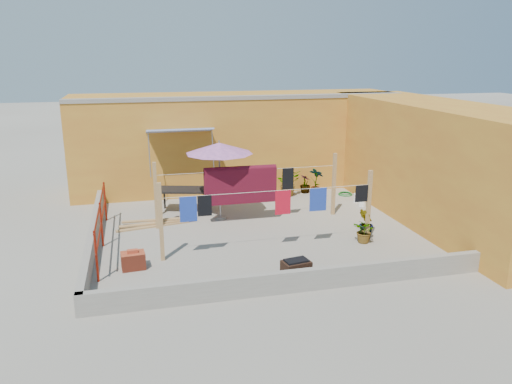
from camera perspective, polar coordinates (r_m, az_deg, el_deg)
ground at (r=13.18m, az=-0.05°, el=-4.41°), size 80.00×80.00×0.00m
wall_back at (r=17.32m, az=-2.16°, el=5.92°), size 11.00×3.27×3.21m
wall_right at (r=14.82m, az=19.91°, el=3.33°), size 2.40×9.00×3.20m
parapet_front at (r=9.92m, az=4.95°, el=-10.05°), size 8.30×0.16×0.44m
parapet_left at (r=12.82m, az=-18.12°, el=-4.75°), size 0.16×7.30×0.44m
red_railing at (r=12.46m, az=-17.31°, el=-2.84°), size 0.05×4.20×1.10m
clothesline_rig at (r=13.38m, az=-1.41°, el=0.46°), size 5.09×2.35×1.80m
patio_umbrella at (r=13.66m, az=-4.22°, el=4.97°), size 1.88×1.88×2.23m
outdoor_table at (r=14.72m, az=-8.25°, el=0.11°), size 1.62×1.10×0.69m
brick_stack at (r=11.18m, az=-13.86°, el=-7.60°), size 0.53×0.41×0.44m
lumber_pile at (r=13.81m, az=-11.36°, el=-3.50°), size 2.13×0.60×0.13m
brazier at (r=10.26m, az=4.60°, el=-9.01°), size 0.61×0.46×0.50m
white_basin at (r=10.49m, az=7.10°, el=-9.70°), size 0.48×0.48×0.08m
water_jug_a at (r=15.56m, az=12.05°, el=-1.03°), size 0.22×0.22×0.35m
water_jug_b at (r=15.92m, az=11.45°, el=-0.66°), size 0.21×0.21×0.32m
green_hose at (r=16.72m, az=10.17°, el=-0.21°), size 0.47×0.47×0.07m
plant_back_a at (r=16.31m, az=3.70°, el=1.04°), size 0.97×0.92×0.85m
plant_back_b at (r=16.71m, az=5.64°, el=0.94°), size 0.45×0.45×0.62m
plant_right_a at (r=16.45m, az=6.88°, el=1.22°), size 0.56×0.59×0.93m
plant_right_b at (r=12.77m, az=12.52°, el=-3.55°), size 0.46×0.52×0.80m
plant_right_c at (r=12.54m, az=12.35°, el=-4.40°), size 0.68×0.70×0.60m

